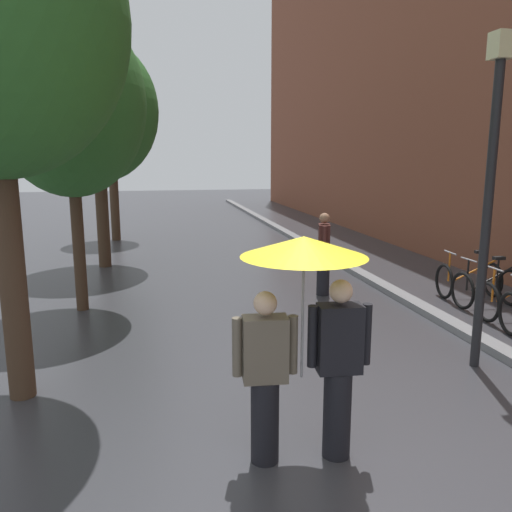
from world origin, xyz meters
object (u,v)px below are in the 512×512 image
Objects in this scene: couple_under_umbrella at (303,315)px; street_lamp_post at (490,180)px; pedestrian_walking_midground at (324,254)px; street_tree_1 at (69,102)px; parked_bicycle_2 at (487,288)px; street_tree_3 at (111,130)px; parked_bicycle_3 at (469,279)px; street_tree_2 at (96,111)px.

street_lamp_post reaches higher than couple_under_umbrella.
pedestrian_walking_midground is (2.08, 5.44, -0.53)m from couple_under_umbrella.
street_lamp_post reaches higher than pedestrian_walking_midground.
street_tree_1 is 8.23m from parked_bicycle_2.
street_tree_3 is 1.17× the size of street_lamp_post.
street_lamp_post is (-1.96, -3.07, 2.11)m from parked_bicycle_3.
parked_bicycle_2 is 0.65× the size of pedestrian_walking_midground.
pedestrian_walking_midground reaches higher than parked_bicycle_2.
street_tree_1 is 3.86m from street_tree_2.
street_tree_2 reaches higher than street_tree_3.
parked_bicycle_3 is 2.93m from pedestrian_walking_midground.
street_tree_2 is (0.09, 3.85, 0.18)m from street_tree_1.
street_tree_3 is (0.01, 4.37, -0.22)m from street_tree_2.
street_lamp_post is 4.27m from pedestrian_walking_midground.
parked_bicycle_3 is at bearing 84.27° from parked_bicycle_2.
street_lamp_post is (5.52, -3.77, -1.21)m from street_tree_1.
pedestrian_walking_midground is at bearing -39.28° from street_tree_2.
street_lamp_post is (-1.89, -2.41, 2.11)m from parked_bicycle_2.
street_tree_2 is at bearing 105.32° from couple_under_umbrella.
street_tree_2 is 9.46m from street_lamp_post.
parked_bicycle_2 is at bearing 39.78° from couple_under_umbrella.
couple_under_umbrella is at bearing -74.68° from street_tree_2.
parked_bicycle_2 is 3.12m from pedestrian_walking_midground.
pedestrian_walking_midground is at bearing 69.07° from couple_under_umbrella.
street_tree_3 reaches higher than street_lamp_post.
street_lamp_post is at bearing -54.55° from street_tree_2.
pedestrian_walking_midground is (-2.72, 1.45, 0.48)m from parked_bicycle_2.
couple_under_umbrella is 3.49m from street_lamp_post.
parked_bicycle_2 is 0.52× the size of couple_under_umbrella.
couple_under_umbrella is (-4.86, -4.66, 1.02)m from parked_bicycle_3.
street_tree_3 is 13.99m from couple_under_umbrella.
parked_bicycle_2 is at bearing 51.93° from street_lamp_post.
parked_bicycle_2 is 3.72m from street_lamp_post.
street_tree_1 is 2.55× the size of couple_under_umbrella.
couple_under_umbrella is 0.49× the size of street_lamp_post.
street_tree_3 is at bearing 127.35° from parked_bicycle_2.
street_tree_1 reaches higher than street_tree_3.
pedestrian_walking_midground is (-0.83, 3.86, -1.63)m from street_lamp_post.
street_lamp_post is at bearing -34.36° from street_tree_1.
parked_bicycle_3 is (0.07, 0.66, 0.00)m from parked_bicycle_2.
street_tree_2 is 9.35m from parked_bicycle_3.
street_tree_1 is at bearing 169.60° from parked_bicycle_2.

